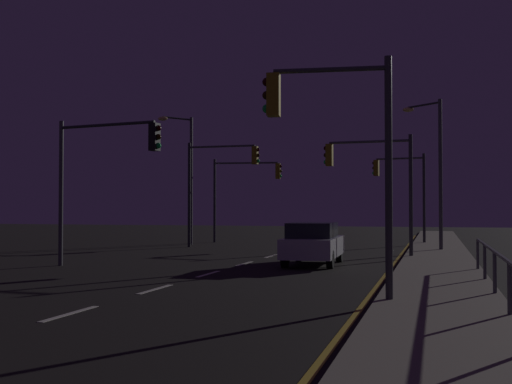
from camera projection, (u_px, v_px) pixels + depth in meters
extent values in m
plane|color=black|center=(214.00, 273.00, 20.84)|extent=(112.00, 112.00, 0.00)
cube|color=gray|center=(439.00, 277.00, 18.93)|extent=(2.72, 77.00, 0.14)
cube|color=silver|center=(70.00, 314.00, 12.66)|extent=(0.14, 2.00, 0.01)
cube|color=silver|center=(155.00, 289.00, 16.51)|extent=(0.14, 2.00, 0.01)
cube|color=silver|center=(208.00, 274.00, 20.36)|extent=(0.14, 2.00, 0.01)
cube|color=silver|center=(244.00, 264.00, 24.21)|extent=(0.14, 2.00, 0.01)
cube|color=silver|center=(271.00, 256.00, 28.06)|extent=(0.14, 2.00, 0.01)
cube|color=silver|center=(291.00, 250.00, 31.91)|extent=(0.14, 2.00, 0.01)
cube|color=silver|center=(306.00, 246.00, 35.76)|extent=(0.14, 2.00, 0.01)
cube|color=silver|center=(319.00, 242.00, 39.61)|extent=(0.14, 2.00, 0.01)
cube|color=silver|center=(329.00, 239.00, 43.46)|extent=(0.14, 2.00, 0.01)
cube|color=silver|center=(338.00, 237.00, 47.31)|extent=(0.14, 2.00, 0.01)
cube|color=gold|center=(394.00, 264.00, 24.18)|extent=(0.14, 53.00, 0.01)
cube|color=silver|center=(313.00, 247.00, 23.81)|extent=(1.96, 4.46, 0.70)
cube|color=#1E2328|center=(312.00, 230.00, 23.58)|extent=(1.68, 2.51, 0.55)
cylinder|color=black|center=(299.00, 253.00, 25.36)|extent=(0.24, 0.65, 0.64)
cylinder|color=black|center=(339.00, 254.00, 24.97)|extent=(0.24, 0.65, 0.64)
cylinder|color=black|center=(285.00, 259.00, 22.62)|extent=(0.24, 0.65, 0.64)
cylinder|color=black|center=(330.00, 259.00, 22.24)|extent=(0.24, 0.65, 0.64)
cylinder|color=#38383D|center=(424.00, 198.00, 37.11)|extent=(0.16, 0.16, 5.15)
cylinder|color=#4C4C51|center=(400.00, 159.00, 37.73)|extent=(2.77, 0.51, 0.11)
cube|color=olive|center=(376.00, 168.00, 38.29)|extent=(0.33, 0.38, 0.95)
sphere|color=black|center=(374.00, 163.00, 38.36)|extent=(0.20, 0.20, 0.20)
sphere|color=black|center=(374.00, 168.00, 38.35)|extent=(0.20, 0.20, 0.20)
sphere|color=#19D84C|center=(374.00, 173.00, 38.34)|extent=(0.20, 0.20, 0.20)
cylinder|color=#2D3033|center=(189.00, 195.00, 34.96)|extent=(0.16, 0.16, 5.69)
cylinder|color=#4C4C51|center=(222.00, 146.00, 34.51)|extent=(3.74, 0.14, 0.11)
cube|color=olive|center=(255.00, 155.00, 33.97)|extent=(0.28, 0.34, 0.95)
sphere|color=black|center=(258.00, 150.00, 33.94)|extent=(0.20, 0.20, 0.20)
sphere|color=black|center=(258.00, 155.00, 33.93)|extent=(0.20, 0.20, 0.20)
sphere|color=#19D84C|center=(258.00, 161.00, 33.92)|extent=(0.20, 0.20, 0.20)
cylinder|color=#38383D|center=(411.00, 195.00, 26.57)|extent=(0.16, 0.16, 5.04)
cylinder|color=#4C4C51|center=(369.00, 142.00, 27.17)|extent=(3.43, 0.27, 0.11)
cube|color=olive|center=(329.00, 155.00, 27.69)|extent=(0.30, 0.35, 0.95)
sphere|color=black|center=(326.00, 148.00, 27.75)|extent=(0.20, 0.20, 0.20)
sphere|color=black|center=(326.00, 155.00, 27.74)|extent=(0.20, 0.20, 0.20)
sphere|color=#19D84C|center=(326.00, 162.00, 27.73)|extent=(0.20, 0.20, 0.20)
cylinder|color=#38383D|center=(215.00, 201.00, 39.77)|extent=(0.16, 0.16, 5.16)
cylinder|color=#4C4C51|center=(246.00, 163.00, 39.56)|extent=(3.93, 0.63, 0.11)
cube|color=olive|center=(278.00, 171.00, 39.26)|extent=(0.32, 0.37, 0.95)
sphere|color=black|center=(280.00, 166.00, 39.25)|extent=(0.20, 0.20, 0.20)
sphere|color=black|center=(280.00, 171.00, 39.24)|extent=(0.20, 0.20, 0.20)
sphere|color=#19D84C|center=(280.00, 176.00, 39.23)|extent=(0.20, 0.20, 0.20)
cylinder|color=#38383D|center=(389.00, 177.00, 13.81)|extent=(0.16, 0.16, 5.24)
cylinder|color=#38383D|center=(330.00, 70.00, 14.08)|extent=(2.50, 0.39, 0.11)
cube|color=olive|center=(274.00, 95.00, 14.27)|extent=(0.32, 0.37, 0.95)
sphere|color=black|center=(267.00, 82.00, 14.30)|extent=(0.20, 0.20, 0.20)
sphere|color=black|center=(267.00, 95.00, 14.29)|extent=(0.20, 0.20, 0.20)
sphere|color=#19D84C|center=(267.00, 109.00, 14.29)|extent=(0.20, 0.20, 0.20)
cylinder|color=#4C4C51|center=(61.00, 193.00, 23.51)|extent=(0.16, 0.16, 5.31)
cylinder|color=#2D3033|center=(106.00, 125.00, 22.75)|extent=(4.01, 0.69, 0.11)
cube|color=black|center=(154.00, 137.00, 21.92)|extent=(0.33, 0.38, 0.95)
sphere|color=black|center=(158.00, 128.00, 21.86)|extent=(0.20, 0.20, 0.20)
sphere|color=black|center=(158.00, 137.00, 21.86)|extent=(0.20, 0.20, 0.20)
sphere|color=#19D84C|center=(158.00, 146.00, 21.85)|extent=(0.20, 0.20, 0.20)
cylinder|color=#4C4C51|center=(440.00, 174.00, 30.74)|extent=(0.18, 0.18, 7.22)
cylinder|color=#2D3033|center=(424.00, 105.00, 31.66)|extent=(1.60, 1.37, 0.10)
ellipsoid|color=#F9D172|center=(408.00, 110.00, 32.49)|extent=(0.56, 0.36, 0.24)
cylinder|color=#4C4C51|center=(191.00, 181.00, 37.41)|extent=(0.18, 0.18, 7.44)
cylinder|color=#2D3033|center=(177.00, 118.00, 36.89)|extent=(1.19, 1.65, 0.10)
ellipsoid|color=#F9D172|center=(163.00, 119.00, 36.27)|extent=(0.56, 0.36, 0.24)
cylinder|color=#59595E|center=(510.00, 288.00, 11.77)|extent=(0.09, 0.09, 0.95)
cylinder|color=#59595E|center=(495.00, 272.00, 14.75)|extent=(0.09, 0.09, 0.95)
cylinder|color=#59595E|center=(485.00, 262.00, 17.72)|extent=(0.09, 0.09, 0.95)
cylinder|color=#59595E|center=(478.00, 254.00, 20.70)|extent=(0.09, 0.09, 0.95)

